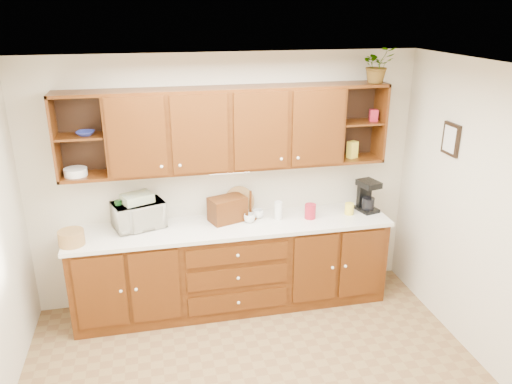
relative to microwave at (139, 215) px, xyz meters
name	(u,v)px	position (x,y,z in m)	size (l,w,h in m)	color
ceiling	(266,75)	(0.91, -1.57, 1.53)	(4.00, 4.00, 0.00)	white
back_wall	(226,181)	(0.91, 0.18, 0.23)	(4.00, 4.00, 0.00)	beige
right_wall	(508,234)	(2.91, -1.57, 0.23)	(3.50, 3.50, 0.00)	beige
base_cabinets	(233,267)	(0.91, -0.12, -0.62)	(3.20, 0.60, 0.90)	#381906
countertop	(232,226)	(0.91, -0.13, -0.15)	(3.24, 0.64, 0.04)	silver
upper_cabinets	(229,128)	(0.92, 0.02, 0.82)	(3.20, 0.33, 0.80)	#381906
undercabinet_light	(229,172)	(0.91, -0.04, 0.40)	(0.40, 0.05, 0.03)	white
framed_picture	(451,139)	(2.89, -0.67, 0.78)	(0.03, 0.24, 0.30)	black
wicker_basket	(71,238)	(-0.61, -0.27, -0.06)	(0.24, 0.24, 0.14)	#9C7341
microwave	(139,215)	(0.00, 0.00, 0.00)	(0.48, 0.33, 0.27)	beige
towel_stack	(137,198)	(0.00, 0.00, 0.18)	(0.28, 0.21, 0.08)	#F0E471
wine_bottle	(119,215)	(-0.18, -0.03, 0.02)	(0.07, 0.07, 0.31)	black
woven_tray	(240,214)	(1.03, 0.09, -0.12)	(0.31, 0.31, 0.02)	#9C7341
bread_box	(227,209)	(0.88, -0.03, -0.01)	(0.36, 0.23, 0.25)	#381906
mug_tree	(251,215)	(1.12, -0.04, -0.09)	(0.27, 0.27, 0.31)	#381906
canister_red	(310,211)	(1.73, -0.15, -0.06)	(0.12, 0.12, 0.15)	#A8182B
canister_white	(278,210)	(1.40, -0.10, -0.04)	(0.08, 0.08, 0.19)	white
canister_yellow	(349,209)	(2.17, -0.14, -0.07)	(0.09, 0.09, 0.12)	yellow
coffee_maker	(367,196)	(2.39, -0.07, 0.03)	(0.23, 0.27, 0.34)	black
bowl_stack	(86,133)	(-0.40, -0.01, 0.85)	(0.17, 0.17, 0.04)	navy
plate_stack	(76,172)	(-0.54, 0.00, 0.48)	(0.21, 0.21, 0.07)	white
pantry_box_yellow	(352,150)	(2.21, 0.00, 0.53)	(0.10, 0.08, 0.17)	yellow
pantry_box_red	(374,115)	(2.42, -0.01, 0.89)	(0.08, 0.07, 0.12)	#A8182B
potted_plant	(378,65)	(2.40, -0.03, 1.39)	(0.32, 0.27, 0.35)	#999999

